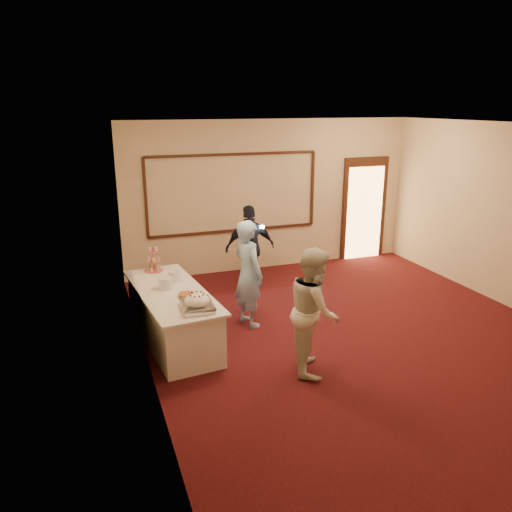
{
  "coord_description": "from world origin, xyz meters",
  "views": [
    {
      "loc": [
        -3.63,
        -5.8,
        3.28
      ],
      "look_at": [
        -1.3,
        0.75,
        1.15
      ],
      "focal_mm": 35.0,
      "sensor_mm": 36.0,
      "label": 1
    }
  ],
  "objects": [
    {
      "name": "cupcake_stand",
      "position": [
        -2.66,
        1.71,
        0.92
      ],
      "size": [
        0.29,
        0.29,
        0.43
      ],
      "color": "#C34761",
      "rests_on": "buffet_table"
    },
    {
      "name": "buffet_table",
      "position": [
        -2.56,
        0.77,
        0.39
      ],
      "size": [
        1.11,
        2.35,
        0.77
      ],
      "color": "silver",
      "rests_on": "floor"
    },
    {
      "name": "camera_flash",
      "position": [
        -0.64,
        2.27,
        1.18
      ],
      "size": [
        0.07,
        0.05,
        0.05
      ],
      "primitive_type": "cube",
      "rotation": [
        0.0,
        0.0,
        0.12
      ],
      "color": "white",
      "rests_on": "guest"
    },
    {
      "name": "pavlova_tray",
      "position": [
        -2.36,
        0.01,
        0.86
      ],
      "size": [
        0.41,
        0.57,
        0.2
      ],
      "color": "#BBBDC2",
      "rests_on": "buffet_table"
    },
    {
      "name": "doorway",
      "position": [
        2.15,
        3.45,
        1.08
      ],
      "size": [
        1.05,
        0.07,
        2.2
      ],
      "color": "black",
      "rests_on": "floor"
    },
    {
      "name": "plate_stack_a",
      "position": [
        -2.62,
        0.86,
        0.85
      ],
      "size": [
        0.2,
        0.2,
        0.17
      ],
      "color": "white",
      "rests_on": "buffet_table"
    },
    {
      "name": "guest",
      "position": [
        -0.82,
        2.44,
        0.78
      ],
      "size": [
        0.93,
        0.43,
        1.55
      ],
      "primitive_type": "imported",
      "rotation": [
        0.0,
        0.0,
        3.08
      ],
      "color": "black",
      "rests_on": "floor"
    },
    {
      "name": "plate_stack_b",
      "position": [
        -2.45,
        1.12,
        0.85
      ],
      "size": [
        0.2,
        0.2,
        0.16
      ],
      "color": "white",
      "rests_on": "buffet_table"
    },
    {
      "name": "floor",
      "position": [
        0.0,
        0.0,
        0.0
      ],
      "size": [
        7.0,
        7.0,
        0.0
      ],
      "primitive_type": "plane",
      "color": "black",
      "rests_on": "ground"
    },
    {
      "name": "woman",
      "position": [
        -1.02,
        -0.62,
        0.81
      ],
      "size": [
        0.85,
        0.95,
        1.62
      ],
      "primitive_type": "imported",
      "rotation": [
        0.0,
        0.0,
        1.21
      ],
      "color": "silver",
      "rests_on": "floor"
    },
    {
      "name": "room_walls",
      "position": [
        0.0,
        0.0,
        2.03
      ],
      "size": [
        6.04,
        7.04,
        3.02
      ],
      "color": "beige",
      "rests_on": "floor"
    },
    {
      "name": "tart",
      "position": [
        -2.41,
        0.45,
        0.79
      ],
      "size": [
        0.25,
        0.25,
        0.05
      ],
      "color": "white",
      "rests_on": "buffet_table"
    },
    {
      "name": "man",
      "position": [
        -1.36,
        0.94,
        0.83
      ],
      "size": [
        0.54,
        0.69,
        1.65
      ],
      "primitive_type": "imported",
      "rotation": [
        0.0,
        0.0,
        1.85
      ],
      "color": "#8DB8E3",
      "rests_on": "floor"
    },
    {
      "name": "wall_molding",
      "position": [
        -0.8,
        3.47,
        1.6
      ],
      "size": [
        3.45,
        0.04,
        1.55
      ],
      "color": "black",
      "rests_on": "room_walls"
    }
  ]
}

